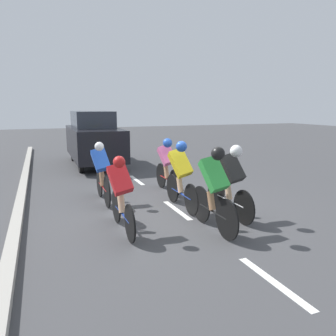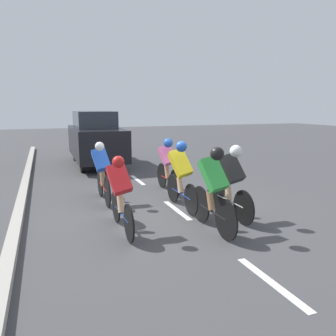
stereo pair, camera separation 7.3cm
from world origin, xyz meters
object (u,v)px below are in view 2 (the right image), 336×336
(cyclist_green, at_px, (213,187))
(cyclist_pink, at_px, (168,164))
(cyclist_yellow, at_px, (181,173))
(cyclist_blue, at_px, (102,171))
(support_car, at_px, (95,138))
(cyclist_red, at_px, (120,192))
(cyclist_black, at_px, (231,180))

(cyclist_green, relative_size, cyclist_pink, 0.99)
(cyclist_yellow, height_order, cyclist_blue, cyclist_yellow)
(cyclist_blue, height_order, support_car, support_car)
(cyclist_yellow, bearing_deg, cyclist_red, 29.60)
(support_car, bearing_deg, cyclist_blue, 83.05)
(cyclist_yellow, xyz_separation_m, cyclist_black, (-0.71, 0.89, -0.01))
(cyclist_red, bearing_deg, support_car, -95.20)
(cyclist_yellow, bearing_deg, cyclist_pink, -99.61)
(support_car, bearing_deg, cyclist_red, 84.80)
(cyclist_yellow, bearing_deg, support_car, -82.45)
(cyclist_blue, bearing_deg, support_car, -96.95)
(cyclist_black, height_order, cyclist_blue, cyclist_black)
(support_car, bearing_deg, cyclist_green, 96.35)
(cyclist_yellow, bearing_deg, cyclist_green, 90.83)
(cyclist_yellow, distance_m, cyclist_black, 1.14)
(cyclist_black, xyz_separation_m, cyclist_blue, (2.20, -2.06, -0.06))
(cyclist_black, xyz_separation_m, cyclist_pink, (0.46, -2.33, -0.03))
(cyclist_pink, bearing_deg, support_car, -77.62)
(cyclist_green, height_order, cyclist_blue, cyclist_green)
(cyclist_black, bearing_deg, cyclist_red, -0.75)
(cyclist_pink, bearing_deg, cyclist_green, 85.52)
(cyclist_green, bearing_deg, cyclist_blue, -59.57)
(cyclist_green, height_order, cyclist_red, cyclist_green)
(cyclist_blue, xyz_separation_m, support_car, (-0.64, -5.26, 0.29))
(cyclist_yellow, distance_m, cyclist_pink, 1.46)
(cyclist_yellow, height_order, support_car, support_car)
(cyclist_green, relative_size, cyclist_blue, 0.99)
(cyclist_yellow, relative_size, cyclist_blue, 1.01)
(cyclist_red, relative_size, cyclist_blue, 1.00)
(cyclist_black, relative_size, support_car, 0.38)
(cyclist_black, bearing_deg, support_car, -77.98)
(cyclist_yellow, relative_size, cyclist_green, 1.02)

